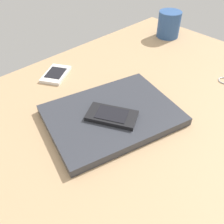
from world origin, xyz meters
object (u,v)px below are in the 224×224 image
at_px(coffee_mug, 169,24).
at_px(cell_phone_on_laptop, 112,116).
at_px(cell_phone_on_desk, 56,74).
at_px(laptop_closed, 112,115).

bearing_deg(coffee_mug, cell_phone_on_laptop, -157.23).
height_order(cell_phone_on_laptop, coffee_mug, coffee_mug).
bearing_deg(cell_phone_on_desk, coffee_mug, -7.38).
bearing_deg(cell_phone_on_laptop, coffee_mug, 22.77).
xyz_separation_m(laptop_closed, coffee_mug, (0.48, 0.19, 0.04)).
xyz_separation_m(laptop_closed, cell_phone_on_laptop, (-0.01, -0.01, 0.02)).
relative_size(cell_phone_on_laptop, coffee_mug, 1.10).
bearing_deg(cell_phone_on_laptop, laptop_closed, 45.47).
xyz_separation_m(cell_phone_on_laptop, coffee_mug, (0.49, 0.21, 0.02)).
height_order(cell_phone_on_desk, coffee_mug, coffee_mug).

